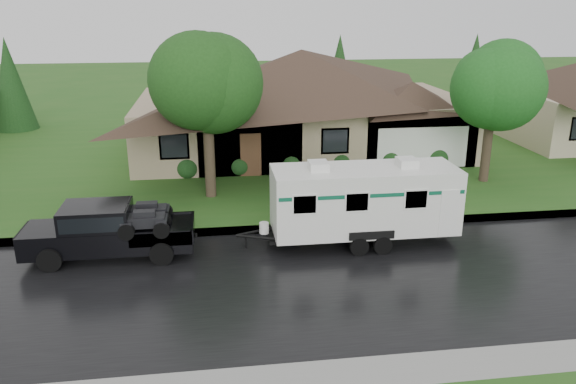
{
  "coord_description": "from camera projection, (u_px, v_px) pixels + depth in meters",
  "views": [
    {
      "loc": [
        -3.01,
        -17.2,
        8.06
      ],
      "look_at": [
        -0.38,
        2.0,
        1.59
      ],
      "focal_mm": 35.0,
      "sensor_mm": 36.0,
      "label": 1
    }
  ],
  "objects": [
    {
      "name": "lawn",
      "position": [
        265.0,
        147.0,
        33.17
      ],
      "size": [
        140.0,
        26.0,
        0.15
      ],
      "primitive_type": "cube",
      "color": "#27591C",
      "rests_on": "ground"
    },
    {
      "name": "ground",
      "position": [
        307.0,
        254.0,
        19.1
      ],
      "size": [
        140.0,
        140.0,
        0.0
      ],
      "primitive_type": "plane",
      "color": "#27591C",
      "rests_on": "ground"
    },
    {
      "name": "pickup_truck",
      "position": [
        106.0,
        229.0,
        18.64
      ],
      "size": [
        5.49,
        2.09,
        1.83
      ],
      "color": "black",
      "rests_on": "ground"
    },
    {
      "name": "tree_left_green",
      "position": [
        206.0,
        83.0,
        22.93
      ],
      "size": [
        4.26,
        4.26,
        7.05
      ],
      "color": "#382B1E",
      "rests_on": "lawn"
    },
    {
      "name": "shrub_row",
      "position": [
        316.0,
        162.0,
        27.89
      ],
      "size": [
        13.6,
        1.0,
        1.0
      ],
      "color": "#143814",
      "rests_on": "lawn"
    },
    {
      "name": "curb",
      "position": [
        297.0,
        227.0,
        21.19
      ],
      "size": [
        140.0,
        0.5,
        0.15
      ],
      "primitive_type": "cube",
      "color": "gray",
      "rests_on": "ground"
    },
    {
      "name": "house_main",
      "position": [
        307.0,
        89.0,
        31.26
      ],
      "size": [
        19.44,
        10.8,
        6.9
      ],
      "color": "tan",
      "rests_on": "lawn"
    },
    {
      "name": "road",
      "position": [
        318.0,
        281.0,
        17.22
      ],
      "size": [
        140.0,
        8.0,
        0.01
      ],
      "primitive_type": "cube",
      "color": "black",
      "rests_on": "ground"
    },
    {
      "name": "travel_trailer",
      "position": [
        364.0,
        199.0,
        19.58
      ],
      "size": [
        6.77,
        2.38,
        3.04
      ],
      "color": "white",
      "rests_on": "ground"
    },
    {
      "name": "tree_right_green",
      "position": [
        494.0,
        85.0,
        25.17
      ],
      "size": [
        3.93,
        3.93,
        6.5
      ],
      "color": "#382B1E",
      "rests_on": "lawn"
    }
  ]
}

